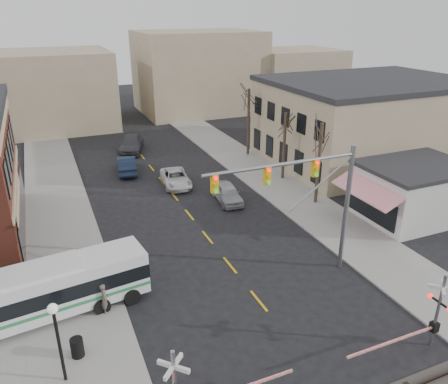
# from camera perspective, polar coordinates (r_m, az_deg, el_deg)

# --- Properties ---
(ground) EXTENTS (160.00, 160.00, 0.00)m
(ground) POSITION_cam_1_polar(r_m,az_deg,el_deg) (23.93, 6.84, -16.60)
(ground) COLOR black
(ground) RESTS_ON ground
(sidewalk_west) EXTENTS (5.00, 60.00, 0.12)m
(sidewalk_west) POSITION_cam_1_polar(r_m,az_deg,el_deg) (38.83, -20.91, -1.58)
(sidewalk_west) COLOR gray
(sidewalk_west) RESTS_ON ground
(sidewalk_east) EXTENTS (5.00, 60.00, 0.12)m
(sidewalk_east) POSITION_cam_1_polar(r_m,az_deg,el_deg) (43.32, 4.81, 2.42)
(sidewalk_east) COLOR gray
(sidewalk_east) RESTS_ON ground
(tan_building) EXTENTS (20.30, 15.30, 8.50)m
(tan_building) POSITION_cam_1_polar(r_m,az_deg,el_deg) (49.02, 18.20, 8.93)
(tan_building) COLOR gray
(tan_building) RESTS_ON ground
(awning_shop) EXTENTS (9.74, 6.20, 4.30)m
(awning_shop) POSITION_cam_1_polar(r_m,az_deg,el_deg) (36.69, 23.58, 0.16)
(awning_shop) COLOR beige
(awning_shop) RESTS_ON ground
(tree_east_a) EXTENTS (0.28, 0.28, 6.75)m
(tree_east_a) POSITION_cam_1_polar(r_m,az_deg,el_deg) (36.27, 12.26, 3.61)
(tree_east_a) COLOR #382B21
(tree_east_a) RESTS_ON sidewalk_east
(tree_east_b) EXTENTS (0.28, 0.28, 6.30)m
(tree_east_b) POSITION_cam_1_polar(r_m,az_deg,el_deg) (41.26, 7.85, 5.94)
(tree_east_b) COLOR #382B21
(tree_east_b) RESTS_ON sidewalk_east
(tree_east_c) EXTENTS (0.28, 0.28, 7.20)m
(tree_east_c) POSITION_cam_1_polar(r_m,az_deg,el_deg) (48.00, 3.21, 9.09)
(tree_east_c) COLOR #382B21
(tree_east_c) RESTS_ON sidewalk_east
(transit_bus) EXTENTS (11.40, 3.85, 2.88)m
(transit_bus) POSITION_cam_1_polar(r_m,az_deg,el_deg) (24.95, -22.98, -11.99)
(transit_bus) COLOR silver
(transit_bus) RESTS_ON ground
(traffic_signal_mast) EXTENTS (9.33, 0.30, 8.00)m
(traffic_signal_mast) POSITION_cam_1_polar(r_m,az_deg,el_deg) (25.08, 11.36, 0.28)
(traffic_signal_mast) COLOR gray
(traffic_signal_mast) RESTS_ON ground
(rr_crossing_east) EXTENTS (5.60, 1.36, 4.00)m
(rr_crossing_east) POSITION_cam_1_polar(r_m,az_deg,el_deg) (23.26, 25.40, -14.23)
(rr_crossing_east) COLOR gray
(rr_crossing_east) RESTS_ON ground
(street_lamp) EXTENTS (0.44, 0.44, 4.02)m
(street_lamp) POSITION_cam_1_polar(r_m,az_deg,el_deg) (20.11, -21.09, -16.07)
(street_lamp) COLOR black
(street_lamp) RESTS_ON sidewalk_west
(trash_bin) EXTENTS (0.60, 0.60, 0.96)m
(trash_bin) POSITION_cam_1_polar(r_m,az_deg,el_deg) (22.60, -18.63, -18.68)
(trash_bin) COLOR black
(trash_bin) RESTS_ON sidewalk_west
(car_a) EXTENTS (2.20, 4.63, 1.53)m
(car_a) POSITION_cam_1_polar(r_m,az_deg,el_deg) (36.82, 0.41, -0.11)
(car_a) COLOR #9B9CA0
(car_a) RESTS_ON ground
(car_b) EXTENTS (2.39, 5.13, 1.63)m
(car_b) POSITION_cam_1_polar(r_m,az_deg,el_deg) (44.45, -12.61, 3.51)
(car_b) COLOR #1B2945
(car_b) RESTS_ON ground
(car_c) EXTENTS (2.84, 5.24, 1.39)m
(car_c) POSITION_cam_1_polar(r_m,az_deg,el_deg) (40.46, -6.33, 1.82)
(car_c) COLOR silver
(car_c) RESTS_ON ground
(car_d) EXTENTS (4.18, 6.32, 1.70)m
(car_d) POSITION_cam_1_polar(r_m,az_deg,el_deg) (51.15, -12.02, 6.16)
(car_d) COLOR #414247
(car_d) RESTS_ON ground
(pedestrian_near) EXTENTS (0.45, 0.66, 1.74)m
(pedestrian_near) POSITION_cam_1_polar(r_m,az_deg,el_deg) (24.61, -15.35, -13.21)
(pedestrian_near) COLOR #5F554C
(pedestrian_near) RESTS_ON sidewalk_west
(pedestrian_far) EXTENTS (0.99, 0.95, 1.61)m
(pedestrian_far) POSITION_cam_1_polar(r_m,az_deg,el_deg) (26.87, -22.44, -11.06)
(pedestrian_far) COLOR #36385F
(pedestrian_far) RESTS_ON sidewalk_west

